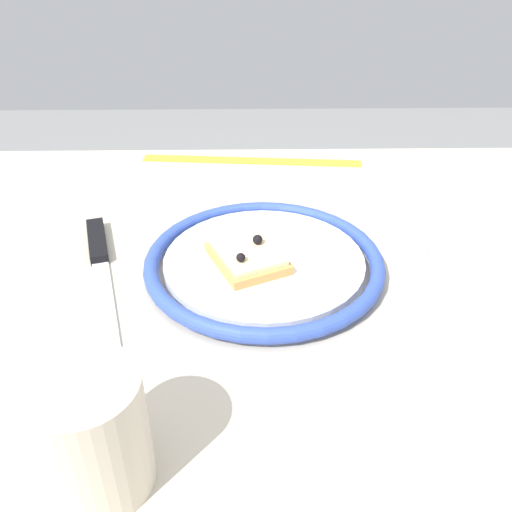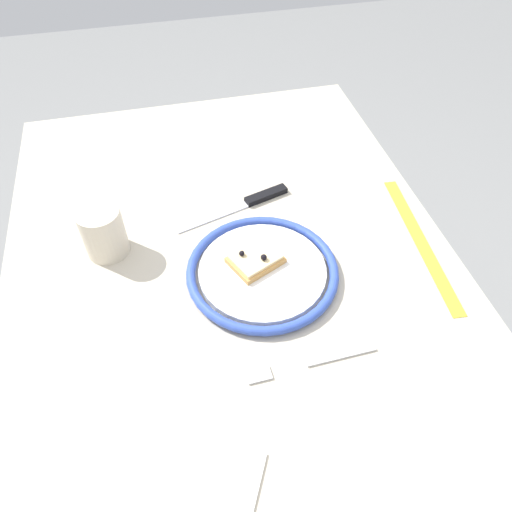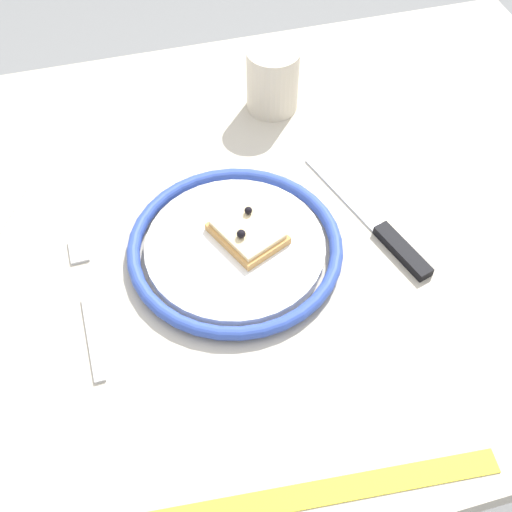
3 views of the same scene
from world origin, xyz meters
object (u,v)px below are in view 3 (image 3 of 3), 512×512
Objects in this scene: cup at (273,80)px; measuring_tape at (325,492)px; knife at (385,234)px; plate at (235,247)px; pizza_slice_near at (248,232)px; fork at (87,304)px; dining_table at (251,265)px.

measuring_tape is at bearing -101.15° from cup.
knife is at bearing -76.86° from cup.
measuring_tape is at bearing -87.94° from plate.
pizza_slice_near is at bearing 169.07° from knife.
fork is (-0.20, -0.04, -0.02)m from pizza_slice_near.
pizza_slice_near is (-0.01, -0.04, 0.12)m from dining_table.
knife is at bearing -10.93° from pizza_slice_near.
knife is (0.19, -0.02, -0.01)m from plate.
measuring_tape is (0.19, -0.27, -0.00)m from fork.
measuring_tape reaches higher than dining_table.
cup is at bearing 64.70° from plate.
cup is (-0.07, 0.28, 0.04)m from knife.
dining_table is 3.27× the size of measuring_tape.
knife is 1.17× the size of fork.
knife is (0.17, -0.03, -0.02)m from pizza_slice_near.
pizza_slice_near is at bearing 10.61° from fork.
knife is at bearing 0.78° from fork.
knife is at bearing -7.49° from plate.
plate is 0.28m from cup.
measuring_tape is at bearing -122.24° from knife.
measuring_tape is at bearing -54.68° from fork.
pizza_slice_near is at bearing 24.15° from plate.
pizza_slice_near reaches higher than knife.
pizza_slice_near is 0.27m from cup.
fork reaches higher than dining_table.
knife is 2.51× the size of cup.
plate reaches higher than knife.
cup is (0.10, 0.25, 0.02)m from pizza_slice_near.
fork is 0.42m from cup.
dining_table is at bearing 55.20° from plate.
fork is 0.33m from measuring_tape.
fork is (-0.37, -0.01, -0.00)m from knife.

